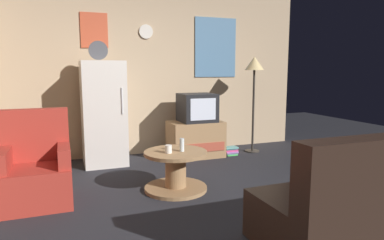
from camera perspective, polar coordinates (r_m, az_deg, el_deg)
The scene contains 12 objects.
ground_plane at distance 3.66m, azimuth 3.94°, elevation -13.71°, with size 12.00×12.00×0.00m, color #232328.
wall_with_art at distance 5.71m, azimuth -6.36°, elevation 7.93°, with size 5.20×0.12×2.67m.
fridge at distance 5.13m, azimuth -14.48°, elevation 1.13°, with size 0.60×0.62×1.77m.
tv_stand at distance 5.47m, azimuth 0.60°, elevation -3.19°, with size 0.84×0.53×0.57m.
crt_tv at distance 5.40m, azimuth 0.85°, elevation 2.07°, with size 0.54×0.51×0.44m.
standing_lamp at distance 5.78m, azimuth 10.31°, elevation 8.04°, with size 0.32×0.32×1.59m.
coffee_table at distance 3.98m, azimuth -2.73°, elevation -8.40°, with size 0.72×0.72×0.46m.
wine_glass at distance 3.90m, azimuth -1.69°, elevation -4.14°, with size 0.05×0.05×0.15m, color silver.
mug_ceramic_white at distance 3.83m, azimuth -3.94°, elevation -4.84°, with size 0.08×0.08×0.09m, color silver.
armchair at distance 3.94m, azimuth -24.47°, elevation -7.66°, with size 0.68×0.68×0.96m.
couch at distance 3.12m, azimuth 27.11°, elevation -12.45°, with size 1.70×0.80×0.92m.
book_stack at distance 5.65m, azimuth 6.43°, elevation -5.13°, with size 0.22×0.18×0.13m.
Camera 1 is at (-1.44, -3.07, 1.37)m, focal length 32.10 mm.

